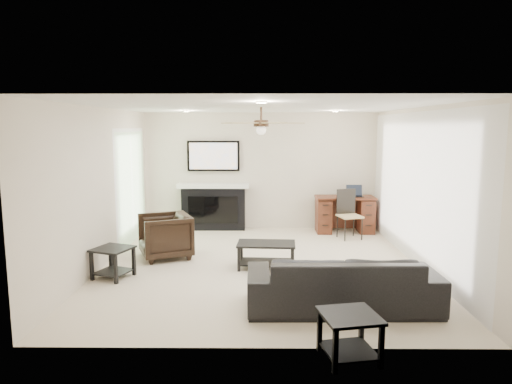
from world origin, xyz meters
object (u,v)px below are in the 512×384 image
Objects in this scene: sofa at (342,281)px; coffee_table at (266,255)px; fireplace_unit at (213,186)px; armchair at (165,236)px; desk at (345,214)px.

coffee_table is at bearing -61.36° from sofa.
armchair is at bearing -105.75° from fireplace_unit.
fireplace_unit is at bearing 175.24° from desk.
armchair is 0.91× the size of coffee_table.
desk is at bearing -101.51° from sofa.
coffee_table is 0.47× the size of fireplace_unit.
sofa is 1.84m from coffee_table.
sofa is 2.80× the size of armchair.
desk is (2.77, -0.23, -0.57)m from fireplace_unit.
coffee_table is at bearing 49.40° from armchair.
fireplace_unit is at bearing -65.75° from sofa.
desk is at bearing -4.76° from fireplace_unit.
fireplace_unit reaches higher than desk.
coffee_table is 0.74× the size of desk.
armchair is 3.88m from desk.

